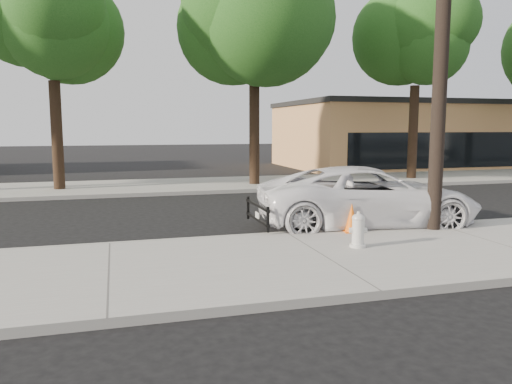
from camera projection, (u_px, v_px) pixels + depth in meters
The scene contains 12 objects.
ground at pixel (261, 222), 13.80m from camera, with size 120.00×120.00×0.00m, color black.
near_sidewalk at pixel (323, 259), 9.69m from camera, with size 90.00×4.40×0.15m, color gray.
far_sidewalk at pixel (206, 185), 21.90m from camera, with size 90.00×5.00×0.15m, color gray.
curb_near at pixel (286, 235), 11.78m from camera, with size 90.00×0.12×0.16m, color #9E9B93.
building_main at pixel (424, 136), 33.12m from camera, with size 18.00×10.00×4.00m, color tan.
utility_pole at pixel (442, 37), 11.58m from camera, with size 1.40×0.34×9.00m.
tree_b at pixel (57, 34), 19.11m from camera, with size 4.34×4.20×8.45m.
tree_c at pixel (260, 23), 20.78m from camera, with size 4.96×4.80×9.55m.
tree_d at pixel (422, 46), 23.31m from camera, with size 4.50×4.35×8.75m.
police_cruiser at pixel (367, 197), 13.08m from camera, with size 2.64×5.73×1.59m, color white.
fire_hydrant at pixel (358, 231), 10.29m from camera, with size 0.38×0.34×0.70m.
traffic_cone at pixel (352, 218), 11.76m from camera, with size 0.40×0.40×0.69m.
Camera 1 is at (-3.82, -13.02, 2.63)m, focal length 35.00 mm.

